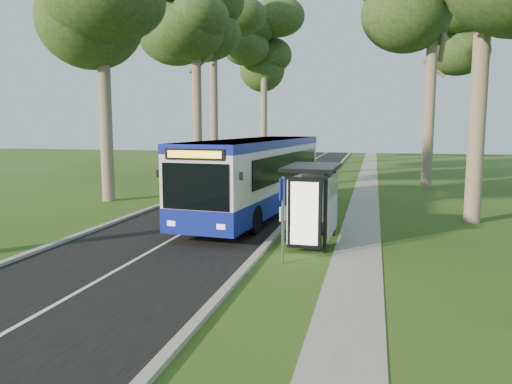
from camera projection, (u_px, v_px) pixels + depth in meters
ground at (268, 245)px, 16.91m from camera, size 120.00×120.00×0.00m
road at (243, 199)px, 27.35m from camera, size 7.00×100.00×0.02m
kerb_east at (307, 201)px, 26.54m from camera, size 0.25×100.00×0.12m
kerb_west at (183, 196)px, 28.14m from camera, size 0.25×100.00×0.12m
centre_line at (243, 199)px, 27.35m from camera, size 0.12×100.00×0.00m
footpath at (364, 204)px, 25.87m from camera, size 1.50×100.00×0.02m
bus at (257, 176)px, 22.49m from camera, size 3.89×13.12×3.43m
bus_stop_sign at (283, 210)px, 14.48m from camera, size 0.17×0.35×2.57m
bus_shelter at (315, 190)px, 16.60m from camera, size 1.79×3.19×2.69m
litter_bin at (328, 216)px, 19.77m from camera, size 0.52×0.52×0.90m
car_white at (252, 161)px, 46.78m from camera, size 2.65×4.47×1.43m
car_silver at (252, 161)px, 47.54m from camera, size 3.02×4.37×1.36m
tree_west_c at (196, 26)px, 34.87m from camera, size 5.20×5.20×14.81m
tree_west_d at (213, 27)px, 44.73m from camera, size 5.20×5.20×17.33m
tree_west_e at (264, 49)px, 53.89m from camera, size 5.20×5.20×16.51m
tree_east_c at (434, 4)px, 31.18m from camera, size 5.20×5.20×15.66m
tree_east_d at (433, 38)px, 42.51m from camera, size 5.20×5.20×15.41m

